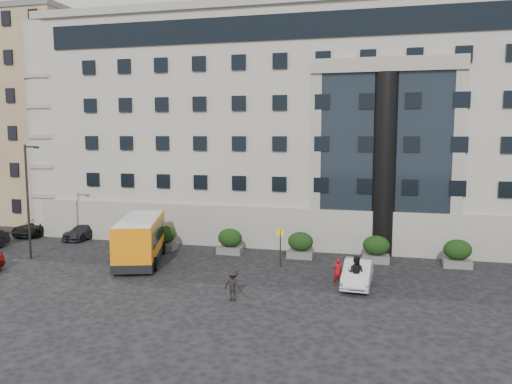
% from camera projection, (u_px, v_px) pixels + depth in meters
% --- Properties ---
extents(ground, '(120.00, 120.00, 0.00)m').
position_uv_depth(ground, '(172.00, 283.00, 29.32)').
color(ground, black).
rests_on(ground, ground).
extents(civic_building, '(44.00, 24.00, 18.00)m').
position_uv_depth(civic_building, '(320.00, 131.00, 48.05)').
color(civic_building, '#A6A093').
rests_on(civic_building, ground).
extents(entrance_column, '(1.80, 1.80, 13.00)m').
position_uv_depth(entrance_column, '(384.00, 165.00, 35.63)').
color(entrance_column, black).
rests_on(entrance_column, ground).
extents(apartment_near, '(14.00, 14.00, 20.00)m').
position_uv_depth(apartment_near, '(37.00, 122.00, 53.17)').
color(apartment_near, '#927354').
rests_on(apartment_near, ground).
extents(apartment_far, '(13.00, 13.00, 22.00)m').
position_uv_depth(apartment_far, '(102.00, 118.00, 71.13)').
color(apartment_far, '#7F5E4A').
rests_on(apartment_far, ground).
extents(hedge_a, '(1.80, 1.26, 1.84)m').
position_uv_depth(hedge_a, '(164.00, 237.00, 37.69)').
color(hedge_a, '#5B5B58').
rests_on(hedge_a, ground).
extents(hedge_b, '(1.80, 1.26, 1.84)m').
position_uv_depth(hedge_b, '(230.00, 241.00, 36.45)').
color(hedge_b, '#5B5B58').
rests_on(hedge_b, ground).
extents(hedge_c, '(1.80, 1.26, 1.84)m').
position_uv_depth(hedge_c, '(300.00, 245.00, 35.20)').
color(hedge_c, '#5B5B58').
rests_on(hedge_c, ground).
extents(hedge_d, '(1.80, 1.26, 1.84)m').
position_uv_depth(hedge_d, '(376.00, 249.00, 33.96)').
color(hedge_d, '#5B5B58').
rests_on(hedge_d, ground).
extents(hedge_e, '(1.80, 1.26, 1.84)m').
position_uv_depth(hedge_e, '(457.00, 253.00, 32.72)').
color(hedge_e, '#5B5B58').
rests_on(hedge_e, ground).
extents(street_lamp, '(1.16, 0.18, 8.00)m').
position_uv_depth(street_lamp, '(28.00, 197.00, 34.56)').
color(street_lamp, '#262628').
rests_on(street_lamp, ground).
extents(bus_stop_sign, '(0.50, 0.08, 2.52)m').
position_uv_depth(bus_stop_sign, '(280.00, 241.00, 32.63)').
color(bus_stop_sign, '#262628').
rests_on(bus_stop_sign, ground).
extents(minibus, '(4.63, 7.71, 3.04)m').
position_uv_depth(minibus, '(140.00, 238.00, 33.93)').
color(minibus, orange).
rests_on(minibus, ground).
extents(red_truck, '(2.96, 5.46, 2.81)m').
position_uv_depth(red_truck, '(127.00, 209.00, 48.44)').
color(red_truck, maroon).
rests_on(red_truck, ground).
extents(parked_car_c, '(2.47, 4.67, 1.29)m').
position_uv_depth(parked_car_c, '(86.00, 231.00, 41.82)').
color(parked_car_c, black).
rests_on(parked_car_c, ground).
extents(parked_car_d, '(2.49, 4.96, 1.35)m').
position_uv_depth(parked_car_d, '(38.00, 227.00, 43.26)').
color(parked_car_d, black).
rests_on(parked_car_d, ground).
extents(white_taxi, '(1.73, 4.49, 1.46)m').
position_uv_depth(white_taxi, '(358.00, 273.00, 28.84)').
color(white_taxi, silver).
rests_on(white_taxi, ground).
extents(pedestrian_a, '(0.65, 0.54, 1.54)m').
position_uv_depth(pedestrian_a, '(338.00, 271.00, 29.00)').
color(pedestrian_a, maroon).
rests_on(pedestrian_a, ground).
extents(pedestrian_b, '(1.13, 0.99, 1.96)m').
position_uv_depth(pedestrian_b, '(356.00, 273.00, 27.93)').
color(pedestrian_b, black).
rests_on(pedestrian_b, ground).
extents(pedestrian_c, '(1.18, 0.86, 1.64)m').
position_uv_depth(pedestrian_c, '(233.00, 285.00, 26.18)').
color(pedestrian_c, black).
rests_on(pedestrian_c, ground).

